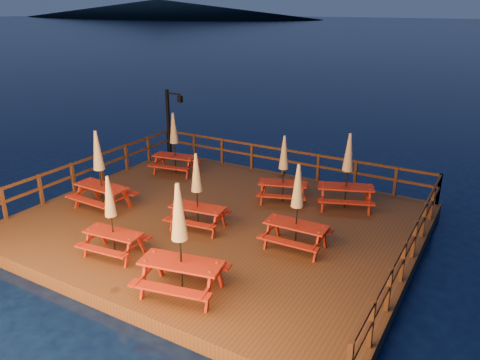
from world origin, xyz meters
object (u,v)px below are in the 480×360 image
Objects in this scene: lamp_post at (171,117)px; picnic_table_2 at (180,238)px; picnic_table_1 at (111,215)px; picnic_table_0 at (297,206)px.

lamp_post is 1.07× the size of picnic_table_2.
picnic_table_2 is at bearing -17.29° from picnic_table_1.
picnic_table_0 is 5.02m from picnic_table_1.
picnic_table_0 is at bearing -31.24° from lamp_post.
picnic_table_0 is 1.09× the size of picnic_table_1.
picnic_table_0 is (8.29, -5.03, -0.49)m from lamp_post.
picnic_table_2 is at bearing -50.77° from lamp_post.
picnic_table_1 is 0.82× the size of picnic_table_2.
picnic_table_2 reaches higher than picnic_table_1.
picnic_table_1 is (4.16, -7.88, -0.60)m from lamp_post.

